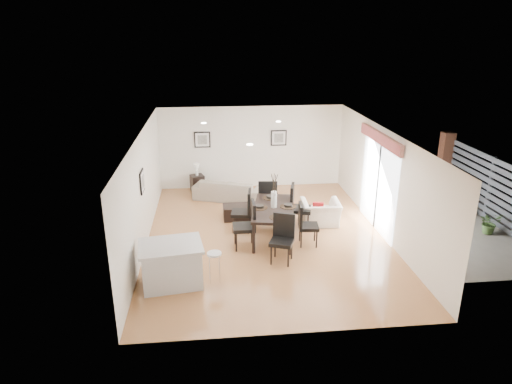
{
  "coord_description": "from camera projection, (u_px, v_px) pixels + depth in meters",
  "views": [
    {
      "loc": [
        -1.35,
        -10.57,
        5.02
      ],
      "look_at": [
        -0.22,
        0.4,
        1.07
      ],
      "focal_mm": 32.0,
      "sensor_mm": 36.0,
      "label": 1
    }
  ],
  "objects": [
    {
      "name": "dining_chair_wfar",
      "position": [
        245.0,
        209.0,
        11.84
      ],
      "size": [
        0.57,
        0.57,
        1.11
      ],
      "rotation": [
        0.0,
        0.0,
        -1.72
      ],
      "color": "black",
      "rests_on": "ground"
    },
    {
      "name": "wall_back",
      "position": [
        251.0,
        147.0,
        15.01
      ],
      "size": [
        6.0,
        0.04,
        2.7
      ],
      "primitive_type": "cube",
      "color": "white",
      "rests_on": "ground"
    },
    {
      "name": "side_table",
      "position": [
        197.0,
        183.0,
        14.92
      ],
      "size": [
        0.51,
        0.51,
        0.54
      ],
      "primitive_type": "cube",
      "rotation": [
        0.0,
        0.0,
        0.31
      ],
      "color": "black",
      "rests_on": "ground"
    },
    {
      "name": "courtyard",
      "position": [
        480.0,
        184.0,
        12.82
      ],
      "size": [
        6.0,
        6.0,
        2.0
      ],
      "color": "gray",
      "rests_on": "ground"
    },
    {
      "name": "vase",
      "position": [
        274.0,
        194.0,
        11.27
      ],
      "size": [
        1.13,
        1.73,
        0.88
      ],
      "color": "white",
      "rests_on": "dining_table"
    },
    {
      "name": "framed_print_back_left",
      "position": [
        202.0,
        140.0,
        14.73
      ],
      "size": [
        0.52,
        0.04,
        0.52
      ],
      "color": "black",
      "rests_on": "wall_back"
    },
    {
      "name": "dining_chair_head",
      "position": [
        283.0,
        235.0,
        10.31
      ],
      "size": [
        0.65,
        0.65,
        1.11
      ],
      "rotation": [
        0.0,
        0.0,
        -0.37
      ],
      "color": "black",
      "rests_on": "ground"
    },
    {
      "name": "wall_front",
      "position": [
        296.0,
        265.0,
        7.52
      ],
      "size": [
        6.0,
        0.04,
        2.7
      ],
      "primitive_type": "cube",
      "color": "white",
      "rests_on": "ground"
    },
    {
      "name": "bar_stool",
      "position": [
        214.0,
        257.0,
        9.44
      ],
      "size": [
        0.3,
        0.3,
        0.66
      ],
      "color": "silver",
      "rests_on": "ground"
    },
    {
      "name": "courtyard_plant_a",
      "position": [
        490.0,
        223.0,
        11.8
      ],
      "size": [
        0.54,
        0.47,
        0.58
      ],
      "primitive_type": "imported",
      "rotation": [
        0.0,
        0.0,
        0.03
      ],
      "color": "#3A5323",
      "rests_on": "ground"
    },
    {
      "name": "sofa",
      "position": [
        229.0,
        189.0,
        14.17
      ],
      "size": [
        2.33,
        1.54,
        0.63
      ],
      "primitive_type": "imported",
      "rotation": [
        0.0,
        0.0,
        2.79
      ],
      "color": "#A19582",
      "rests_on": "ground"
    },
    {
      "name": "framed_print_back_right",
      "position": [
        279.0,
        138.0,
        14.97
      ],
      "size": [
        0.52,
        0.04,
        0.52
      ],
      "color": "black",
      "rests_on": "wall_back"
    },
    {
      "name": "dining_chair_enear",
      "position": [
        305.0,
        222.0,
        11.08
      ],
      "size": [
        0.52,
        0.52,
        1.06
      ],
      "rotation": [
        0.0,
        0.0,
        1.47
      ],
      "color": "black",
      "rests_on": "ground"
    },
    {
      "name": "framed_print_left_wall",
      "position": [
        142.0,
        181.0,
        10.69
      ],
      "size": [
        0.04,
        0.52,
        0.52
      ],
      "rotation": [
        0.0,
        0.0,
        1.57
      ],
      "color": "black",
      "rests_on": "wall_left"
    },
    {
      "name": "sliding_door",
      "position": [
        379.0,
        167.0,
        11.73
      ],
      "size": [
        0.12,
        2.7,
        2.57
      ],
      "color": "white",
      "rests_on": "wall_right"
    },
    {
      "name": "ground",
      "position": [
        266.0,
        236.0,
        11.72
      ],
      "size": [
        8.0,
        8.0,
        0.0
      ],
      "primitive_type": "plane",
      "color": "#BD804D",
      "rests_on": "ground"
    },
    {
      "name": "coffee_table",
      "position": [
        240.0,
        212.0,
        12.78
      ],
      "size": [
        0.96,
        0.6,
        0.38
      ],
      "primitive_type": "cube",
      "rotation": [
        0.0,
        0.0,
        0.03
      ],
      "color": "black",
      "rests_on": "ground"
    },
    {
      "name": "dining_chair_foot",
      "position": [
        267.0,
        197.0,
        12.59
      ],
      "size": [
        0.55,
        0.55,
        1.14
      ],
      "rotation": [
        0.0,
        0.0,
        3.07
      ],
      "color": "black",
      "rests_on": "ground"
    },
    {
      "name": "armchair",
      "position": [
        320.0,
        213.0,
        12.34
      ],
      "size": [
        1.06,
        0.94,
        0.66
      ],
      "primitive_type": "imported",
      "rotation": [
        0.0,
        0.0,
        3.09
      ],
      "color": "silver",
      "rests_on": "ground"
    },
    {
      "name": "dining_chair_efar",
      "position": [
        297.0,
        204.0,
        11.99
      ],
      "size": [
        0.66,
        0.66,
        1.2
      ],
      "rotation": [
        0.0,
        0.0,
        1.32
      ],
      "color": "black",
      "rests_on": "ground"
    },
    {
      "name": "kitchen_island",
      "position": [
        171.0,
        264.0,
        9.4
      ],
      "size": [
        1.41,
        1.15,
        0.9
      ],
      "rotation": [
        0.0,
        0.0,
        0.14
      ],
      "color": "silver",
      "rests_on": "ground"
    },
    {
      "name": "dining_chair_wnear",
      "position": [
        248.0,
        222.0,
        10.92
      ],
      "size": [
        0.53,
        0.53,
        1.17
      ],
      "rotation": [
        0.0,
        0.0,
        -1.56
      ],
      "color": "black",
      "rests_on": "ground"
    },
    {
      "name": "wall_right",
      "position": [
        384.0,
        183.0,
        11.56
      ],
      "size": [
        0.04,
        8.0,
        2.7
      ],
      "primitive_type": "cube",
      "color": "white",
      "rests_on": "ground"
    },
    {
      "name": "cushion",
      "position": [
        318.0,
        208.0,
        12.18
      ],
      "size": [
        0.31,
        0.16,
        0.29
      ],
      "primitive_type": "cube",
      "rotation": [
        0.0,
        0.0,
        2.89
      ],
      "color": "#A41517",
      "rests_on": "armchair"
    },
    {
      "name": "ceiling",
      "position": [
        267.0,
        133.0,
        10.81
      ],
      "size": [
        6.0,
        8.0,
        0.02
      ],
      "primitive_type": "cube",
      "color": "white",
      "rests_on": "wall_back"
    },
    {
      "name": "wall_left",
      "position": [
        143.0,
        191.0,
        10.98
      ],
      "size": [
        0.04,
        8.0,
        2.7
      ],
      "primitive_type": "cube",
      "color": "white",
      "rests_on": "ground"
    },
    {
      "name": "courtyard_plant_b",
      "position": [
        467.0,
        204.0,
        12.94
      ],
      "size": [
        0.47,
        0.47,
        0.65
      ],
      "primitive_type": "imported",
      "rotation": [
        0.0,
        0.0,
        -0.34
      ],
      "color": "#3A5323",
      "rests_on": "ground"
    },
    {
      "name": "dining_table",
      "position": [
        274.0,
        210.0,
        11.42
      ],
      "size": [
        1.33,
        2.12,
        0.82
      ],
      "rotation": [
        0.0,
        0.0,
        -0.19
      ],
      "color": "black",
      "rests_on": "ground"
    },
    {
      "name": "table_lamp",
      "position": [
        197.0,
        168.0,
        14.75
      ],
      "size": [
        0.2,
        0.2,
        0.39
      ],
      "color": "white",
      "rests_on": "side_table"
    }
  ]
}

